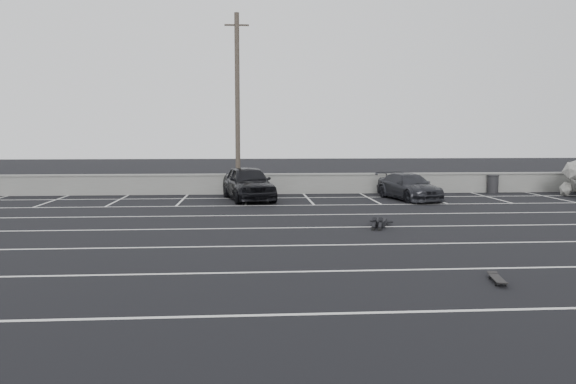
{
  "coord_description": "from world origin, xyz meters",
  "views": [
    {
      "loc": [
        -1.88,
        -15.21,
        3.02
      ],
      "look_at": [
        -0.45,
        4.9,
        1.0
      ],
      "focal_mm": 35.0,
      "sensor_mm": 36.0,
      "label": 1
    }
  ],
  "objects": [
    {
      "name": "person",
      "position": [
        2.56,
        3.24,
        0.21
      ],
      "size": [
        2.17,
        2.61,
        0.42
      ],
      "primitive_type": null,
      "rotation": [
        0.0,
        0.0,
        -0.36
      ],
      "color": "black",
      "rests_on": "ground"
    },
    {
      "name": "car_left",
      "position": [
        -1.88,
        11.24,
        0.81
      ],
      "size": [
        2.86,
        5.04,
        1.62
      ],
      "primitive_type": "imported",
      "rotation": [
        0.0,
        0.0,
        0.21
      ],
      "color": "black",
      "rests_on": "ground"
    },
    {
      "name": "ground",
      "position": [
        0.0,
        0.0,
        0.0
      ],
      "size": [
        120.0,
        120.0,
        0.0
      ],
      "primitive_type": "plane",
      "color": "black",
      "rests_on": "ground"
    },
    {
      "name": "seawall",
      "position": [
        0.0,
        14.0,
        0.55
      ],
      "size": [
        50.0,
        0.45,
        1.06
      ],
      "color": "gray",
      "rests_on": "ground"
    },
    {
      "name": "skateboard",
      "position": [
        3.24,
        -4.21,
        0.07
      ],
      "size": [
        0.35,
        0.82,
        0.1
      ],
      "rotation": [
        0.0,
        0.0,
        -0.19
      ],
      "color": "black",
      "rests_on": "ground"
    },
    {
      "name": "trash_bin",
      "position": [
        11.09,
        13.6,
        0.49
      ],
      "size": [
        0.77,
        0.77,
        0.96
      ],
      "rotation": [
        0.0,
        0.0,
        -0.25
      ],
      "color": "#262528",
      "rests_on": "ground"
    },
    {
      "name": "car_right",
      "position": [
        5.73,
        10.81,
        0.62
      ],
      "size": [
        2.66,
        4.57,
        1.24
      ],
      "primitive_type": "imported",
      "rotation": [
        0.0,
        0.0,
        0.23
      ],
      "color": "#222328",
      "rests_on": "ground"
    },
    {
      "name": "stall_lines",
      "position": [
        -0.08,
        4.41,
        0.0
      ],
      "size": [
        36.0,
        20.05,
        0.01
      ],
      "color": "silver",
      "rests_on": "ground"
    },
    {
      "name": "utility_pole",
      "position": [
        -2.39,
        13.2,
        4.59
      ],
      "size": [
        1.21,
        0.24,
        9.06
      ],
      "color": "#4C4238",
      "rests_on": "ground"
    }
  ]
}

